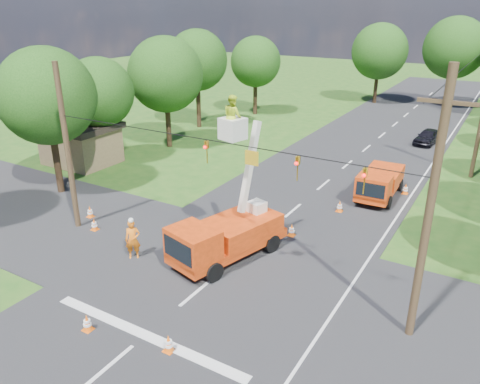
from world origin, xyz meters
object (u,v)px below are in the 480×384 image
Objects in this scene: tree_left_e at (197,60)px; tree_far_b at (455,48)px; traffic_cone_0 at (87,323)px; pole_left at (67,149)px; tree_left_f at (256,62)px; traffic_cone_3 at (340,206)px; traffic_cone_1 at (169,343)px; second_truck at (380,183)px; tree_left_d at (165,75)px; distant_car at (428,137)px; traffic_cone_2 at (292,230)px; tree_left_b at (47,96)px; traffic_cone_5 at (90,212)px; shed at (81,143)px; tree_left_c at (99,93)px; tree_far_a at (380,51)px; ground_worker at (133,240)px; traffic_cone_6 at (405,189)px; pole_right_near at (429,211)px; bucket_truck at (226,227)px; traffic_cone_4 at (94,224)px.

tree_left_e is 30.35m from tree_far_b.
traffic_cone_0 is 10.43m from pole_left.
tree_left_e is at bearing -104.04° from tree_left_f.
pole_left is 46.76m from tree_far_b.
traffic_cone_1 is at bearing -94.40° from traffic_cone_3.
second_truck is 7.64× the size of traffic_cone_3.
traffic_cone_3 is 0.08× the size of tree_left_d.
distant_car is 5.46× the size of traffic_cone_3.
traffic_cone_2 is 4.47m from traffic_cone_3.
tree_left_b is 0.99× the size of tree_left_e.
tree_left_d reaches higher than traffic_cone_5.
pole_left is 12.02m from shed.
tree_left_c is at bearing -104.04° from tree_left_d.
tree_left_b is 0.98× the size of tree_far_a.
ground_worker reaches higher than traffic_cone_6.
pole_right_near is at bearing -76.84° from traffic_cone_6.
tree_left_e is (1.20, 14.00, 4.87)m from shed.
traffic_cone_0 is 10.57m from traffic_cone_5.
traffic_cone_0 is at bearing -90.90° from distant_car.
traffic_cone_3 is at bearing 38.08° from pole_left.
second_truck is 0.54× the size of pole_right_near.
traffic_cone_6 is 0.09× the size of tree_left_c.
traffic_cone_2 is 19.55m from shed.
ground_worker is at bearing -71.43° from tree_left_f.
distant_car is 5.46× the size of traffic_cone_5.
tree_left_f is (2.00, 8.00, -0.81)m from tree_left_e.
bucket_truck is 14.22m from traffic_cone_6.
tree_left_e is at bearing 117.63° from traffic_cone_0.
traffic_cone_6 is at bearing 41.06° from traffic_cone_5.
traffic_cone_5 is 0.08× the size of tree_left_e.
pole_right_near reaches higher than pole_left.
pole_left is at bearing -52.13° from tree_left_c.
tree_left_e reaches higher than tree_left_f.
pole_left is at bearing -30.96° from tree_left_b.
tree_far_a is at bearing 76.64° from tree_left_b.
tree_left_f is at bearing -127.01° from tree_far_a.
pole_right_near is at bearing 36.87° from traffic_cone_1.
traffic_cone_3 is at bearing 85.77° from bucket_truck.
traffic_cone_3 is 19.21m from tree_left_d.
tree_far_b is at bearing 73.72° from traffic_cone_5.
shed is (-22.18, -19.28, 0.96)m from distant_car.
shed is at bearing 136.74° from pole_left.
traffic_cone_6 is (13.49, 14.11, 0.00)m from traffic_cone_4.
traffic_cone_5 is (-13.98, -26.11, -0.30)m from distant_car.
tree_left_d is 15.01m from tree_left_f.
traffic_cone_0 is at bearing -109.46° from second_truck.
pole_right_near reaches higher than tree_left_f.
tree_left_f is (-6.48, 29.89, 5.33)m from traffic_cone_4.
tree_left_c is (-6.70, 7.83, 5.08)m from traffic_cone_5.
traffic_cone_2 is 1.00× the size of traffic_cone_6.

